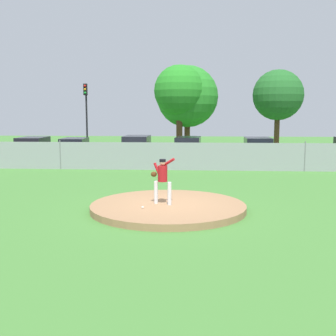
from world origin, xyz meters
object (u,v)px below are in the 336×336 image
baseball (143,207)px  parked_car_silver (188,150)px  parked_car_teal (258,150)px  traffic_cone_orange (300,157)px  parked_car_navy (75,150)px  parked_car_burgundy (33,149)px  parked_car_white (137,149)px  pitcher_youth (162,177)px  traffic_light_near (86,107)px

baseball → parked_car_silver: (1.14, 15.24, 0.55)m
parked_car_teal → traffic_cone_orange: 3.11m
parked_car_navy → parked_car_burgundy: bearing=176.2°
parked_car_teal → traffic_cone_orange: parked_car_teal is taller
baseball → parked_car_white: (-2.36, 15.05, 0.58)m
parked_car_burgundy → parked_car_white: 7.43m
baseball → parked_car_white: bearing=98.9°
pitcher_youth → parked_car_white: 14.67m
parked_car_white → parked_car_teal: parked_car_white is taller
pitcher_youth → traffic_light_near: 20.81m
pitcher_youth → traffic_light_near: traffic_light_near is taller
baseball → traffic_cone_orange: bearing=61.3°
parked_car_burgundy → parked_car_navy: 3.04m
pitcher_youth → parked_car_navy: pitcher_youth is taller
parked_car_burgundy → baseball: bearing=-57.6°
pitcher_youth → traffic_light_near: bearing=111.9°
pitcher_youth → parked_car_navy: bearing=116.8°
baseball → pitcher_youth: bearing=49.6°
pitcher_youth → traffic_cone_orange: (8.34, 15.60, -0.90)m
parked_car_burgundy → parked_car_navy: bearing=-3.8°
parked_car_silver → parked_car_teal: parked_car_silver is taller
pitcher_youth → baseball: (-0.58, -0.68, -0.90)m
parked_car_navy → traffic_cone_orange: parked_car_navy is taller
pitcher_youth → traffic_cone_orange: pitcher_youth is taller
traffic_cone_orange → traffic_light_near: bearing=167.5°
pitcher_youth → baseball: size_ratio=21.39×
pitcher_youth → traffic_light_near: size_ratio=0.28×
parked_car_teal → parked_car_white: bearing=-175.4°
traffic_cone_orange → traffic_light_near: (-16.02, 3.56, 3.51)m
parked_car_silver → parked_car_burgundy: bearing=179.1°
parked_car_silver → parked_car_navy: parked_car_silver is taller
baseball → parked_car_navy: bearing=113.9°
baseball → parked_car_white: parked_car_white is taller
parked_car_silver → parked_car_navy: 7.89m
parked_car_white → parked_car_teal: 8.29m
parked_car_silver → traffic_cone_orange: (7.78, 1.04, -0.54)m
pitcher_youth → parked_car_silver: bearing=87.8°
baseball → traffic_cone_orange: traffic_cone_orange is taller
parked_car_silver → parked_car_white: bearing=-176.9°
pitcher_youth → parked_car_teal: bearing=70.5°
parked_car_silver → traffic_light_near: size_ratio=0.85×
baseball → traffic_light_near: size_ratio=0.01×
parked_car_white → traffic_light_near: bearing=134.8°
traffic_cone_orange → baseball: bearing=-118.7°
parked_car_silver → traffic_cone_orange: 7.87m
pitcher_youth → parked_car_teal: size_ratio=0.35×
parked_car_navy → parked_car_white: size_ratio=0.98×
parked_car_white → parked_car_burgundy: bearing=177.3°
parked_car_navy → traffic_light_near: 5.54m
pitcher_youth → parked_car_teal: (5.33, 15.04, -0.38)m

